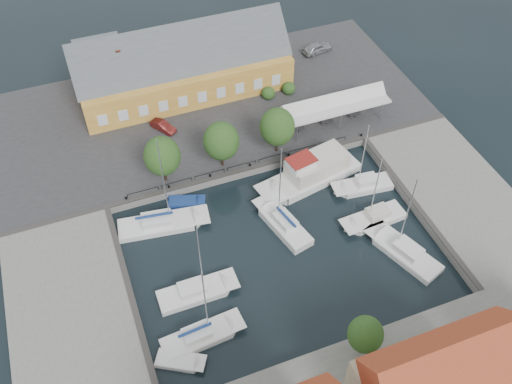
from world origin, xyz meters
TOP-DOWN VIEW (x-y plane):
  - ground at (0.00, 0.00)m, footprint 140.00×140.00m
  - north_quay at (0.00, 23.00)m, footprint 56.00×26.00m
  - west_quay at (-22.00, -2.00)m, footprint 12.00×24.00m
  - east_quay at (22.00, -2.00)m, footprint 12.00×24.00m
  - quay_edge_fittings at (0.02, 4.75)m, footprint 56.00×24.72m
  - warehouse at (-2.60, 28.36)m, footprint 28.56×14.00m
  - tent_canopy at (14.00, 14.50)m, footprint 14.00×4.00m
  - quay_trees at (-2.00, 12.00)m, footprint 18.20×4.20m
  - car_silver at (18.79, 29.65)m, footprint 4.86×2.58m
  - car_red at (-6.99, 20.78)m, footprint 3.00×3.67m
  - center_sailboat at (1.41, 1.33)m, footprint 4.39×8.76m
  - trawler at (7.46, 6.88)m, footprint 13.63×6.38m
  - east_boat_a at (12.54, 3.41)m, footprint 7.44×3.16m
  - east_boat_b at (11.28, -1.50)m, footprint 7.78×2.93m
  - east_boat_c at (11.94, -6.75)m, footprint 5.74×9.29m
  - west_boat_a at (-11.14, 6.24)m, footprint 10.46×4.25m
  - west_boat_c at (-10.13, -3.63)m, footprint 8.31×2.70m
  - west_boat_d at (-11.13, -8.50)m, footprint 8.31×3.09m
  - launch_sw at (-13.67, -10.13)m, footprint 4.84×3.82m
  - launch_nw at (-7.65, 8.53)m, footprint 4.55×2.98m

SIDE VIEW (x-z plane):
  - ground at x=0.00m, z-range 0.00..0.00m
  - launch_nw at x=-7.65m, z-range -0.35..0.53m
  - launch_sw at x=-13.67m, z-range -0.40..0.58m
  - east_boat_c at x=11.94m, z-range -5.44..5.96m
  - west_boat_c at x=-10.13m, z-range -5.32..5.84m
  - east_boat_b at x=11.28m, z-range -5.00..5.52m
  - east_boat_a at x=12.54m, z-range -4.94..5.47m
  - west_boat_a at x=-11.14m, z-range -6.36..6.90m
  - west_boat_d at x=-11.13m, z-range -5.19..5.74m
  - center_sailboat at x=1.41m, z-range -5.52..6.25m
  - north_quay at x=0.00m, z-range 0.00..1.00m
  - west_quay at x=-22.00m, z-range 0.00..1.00m
  - east_quay at x=22.00m, z-range 0.00..1.00m
  - trawler at x=7.46m, z-range -1.48..3.52m
  - quay_edge_fittings at x=0.02m, z-range 0.86..1.26m
  - car_red at x=-6.99m, z-range 1.00..2.18m
  - car_silver at x=18.79m, z-range 1.00..2.57m
  - tent_canopy at x=14.00m, z-range 2.27..5.10m
  - warehouse at x=-2.60m, z-range -0.35..9.20m
  - quay_trees at x=-2.00m, z-range 1.73..8.03m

